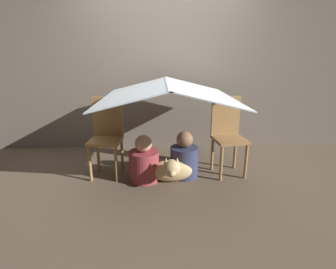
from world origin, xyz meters
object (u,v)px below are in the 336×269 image
object	(u,v)px
dog	(171,170)
chair_right	(228,133)
chair_left	(107,134)
person_front	(144,163)
person_second	(184,158)

from	to	relation	value
dog	chair_right	bearing A→B (deg)	23.02
chair_left	dog	size ratio (longest dim) A/B	1.89
dog	chair_left	bearing A→B (deg)	158.51
person_front	person_second	bearing A→B (deg)	10.72
person_front	dog	size ratio (longest dim) A/B	1.11
chair_right	person_front	bearing A→B (deg)	-177.40
person_second	chair_right	bearing A→B (deg)	11.50
person_second	chair_left	bearing A→B (deg)	173.29
chair_left	dog	bearing A→B (deg)	-16.59
chair_right	dog	distance (m)	0.84
chair_right	person_front	size ratio (longest dim) A/B	1.71
chair_right	dog	world-z (taller)	chair_right
chair_right	person_second	distance (m)	0.62
person_front	dog	world-z (taller)	person_front
person_front	chair_left	bearing A→B (deg)	156.06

